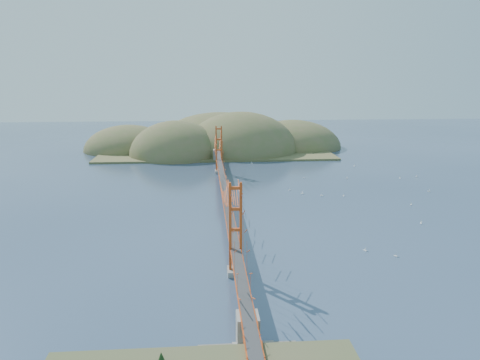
{
  "coord_description": "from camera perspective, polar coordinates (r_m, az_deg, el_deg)",
  "views": [
    {
      "loc": [
        -3.61,
        -83.65,
        24.35
      ],
      "look_at": [
        2.88,
        0.0,
        5.04
      ],
      "focal_mm": 35.0,
      "sensor_mm": 36.0,
      "label": 1
    }
  ],
  "objects": [
    {
      "name": "sailboat_0",
      "position": [
        96.67,
        12.53,
        -1.86
      ],
      "size": [
        0.39,
        0.49,
        0.58
      ],
      "color": "white",
      "rests_on": "ground"
    },
    {
      "name": "sailboat_16",
      "position": [
        96.01,
        9.93,
        -1.83
      ],
      "size": [
        0.66,
        0.66,
        0.75
      ],
      "color": "white",
      "rests_on": "ground"
    },
    {
      "name": "sailboat_9",
      "position": [
        116.6,
        18.94,
        0.27
      ],
      "size": [
        0.47,
        0.56,
        0.65
      ],
      "color": "white",
      "rests_on": "ground"
    },
    {
      "name": "sailboat_1",
      "position": [
        99.81,
        6.08,
        -1.15
      ],
      "size": [
        0.55,
        0.55,
        0.58
      ],
      "color": "white",
      "rests_on": "ground"
    },
    {
      "name": "sailboat_extra_1",
      "position": [
        67.59,
        18.47,
        -8.72
      ],
      "size": [
        0.64,
        0.64,
        0.67
      ],
      "color": "white",
      "rests_on": "ground"
    },
    {
      "name": "far_headlands",
      "position": [
        154.21,
        -2.22,
        3.87
      ],
      "size": [
        84.0,
        58.0,
        25.0
      ],
      "color": "brown",
      "rests_on": "ground"
    },
    {
      "name": "sailboat_6",
      "position": [
        68.36,
        15.02,
        -8.23
      ],
      "size": [
        0.62,
        0.62,
        0.68
      ],
      "color": "white",
      "rests_on": "ground"
    },
    {
      "name": "sailboat_3",
      "position": [
        97.02,
        7.61,
        -1.6
      ],
      "size": [
        0.61,
        0.54,
        0.69
      ],
      "color": "white",
      "rests_on": "ground"
    },
    {
      "name": "sailboat_14",
      "position": [
        83.08,
        21.21,
        -4.88
      ],
      "size": [
        0.56,
        0.61,
        0.68
      ],
      "color": "white",
      "rests_on": "ground"
    },
    {
      "name": "sailboat_11",
      "position": [
        105.63,
        22.04,
        -1.25
      ],
      "size": [
        0.59,
        0.58,
        0.66
      ],
      "color": "white",
      "rests_on": "ground"
    },
    {
      "name": "sailboat_7",
      "position": [
        111.29,
        7.79,
        0.27
      ],
      "size": [
        0.49,
        0.43,
        0.56
      ],
      "color": "white",
      "rests_on": "ground"
    },
    {
      "name": "sailboat_8",
      "position": [
        112.51,
        12.92,
        0.21
      ],
      "size": [
        0.62,
        0.62,
        0.65
      ],
      "color": "white",
      "rests_on": "ground"
    },
    {
      "name": "bridge",
      "position": [
        85.68,
        -1.93,
        1.28
      ],
      "size": [
        2.2,
        94.4,
        12.0
      ],
      "color": "gray",
      "rests_on": "ground"
    },
    {
      "name": "sailboat_15",
      "position": [
        128.17,
        13.77,
        1.7
      ],
      "size": [
        0.54,
        0.59,
        0.66
      ],
      "color": "white",
      "rests_on": "ground"
    },
    {
      "name": "sailboat_12",
      "position": [
        128.15,
        1.44,
        2.08
      ],
      "size": [
        0.66,
        0.64,
        0.74
      ],
      "color": "white",
      "rests_on": "ground"
    },
    {
      "name": "sailboat_4",
      "position": [
        93.76,
        20.13,
        -2.81
      ],
      "size": [
        0.65,
        0.65,
        0.67
      ],
      "color": "white",
      "rests_on": "ground"
    },
    {
      "name": "fort",
      "position": [
        43.15,
        1.74,
        -20.33
      ],
      "size": [
        3.7,
        2.3,
        1.75
      ],
      "color": "maroon",
      "rests_on": "ground"
    },
    {
      "name": "sailboat_17",
      "position": [
        119.3,
        20.73,
        0.4
      ],
      "size": [
        0.49,
        0.4,
        0.58
      ],
      "color": "white",
      "rests_on": "ground"
    },
    {
      "name": "ground",
      "position": [
        87.2,
        -1.89,
        -3.26
      ],
      "size": [
        320.0,
        320.0,
        0.0
      ],
      "primitive_type": "plane",
      "color": "navy",
      "rests_on": "ground"
    }
  ]
}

